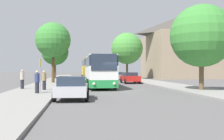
{
  "coord_description": "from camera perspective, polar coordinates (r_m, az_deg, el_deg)",
  "views": [
    {
      "loc": [
        -3.49,
        -23.23,
        1.91
      ],
      "look_at": [
        1.26,
        12.06,
        1.8
      ],
      "focal_mm": 42.0,
      "sensor_mm": 36.0,
      "label": 1
    }
  ],
  "objects": [
    {
      "name": "bus_front",
      "position": [
        27.49,
        -2.83,
        -0.16
      ],
      "size": [
        2.8,
        10.35,
        3.26
      ],
      "rotation": [
        0.0,
        0.0,
        0.0
      ],
      "color": "#238942",
      "rests_on": "ground_plane"
    },
    {
      "name": "tree_left_far",
      "position": [
        35.7,
        -12.71,
        6.35
      ],
      "size": [
        4.65,
        4.65,
        7.94
      ],
      "color": "#513D23",
      "rests_on": "sidewalk_left"
    },
    {
      "name": "tree_right_mid",
      "position": [
        51.24,
        3.3,
        4.7
      ],
      "size": [
        6.13,
        6.13,
        8.87
      ],
      "color": "#513D23",
      "rests_on": "sidewalk_right"
    },
    {
      "name": "tree_right_near",
      "position": [
        23.79,
        18.9,
        7.03
      ],
      "size": [
        5.35,
        5.35,
        7.28
      ],
      "color": "brown",
      "rests_on": "sidewalk_right"
    },
    {
      "name": "pedestrian_waiting_far",
      "position": [
        19.97,
        -15.99,
        -2.48
      ],
      "size": [
        0.36,
        0.36,
        1.66
      ],
      "rotation": [
        0.0,
        0.0,
        0.06
      ],
      "color": "#23232D",
      "rests_on": "sidewalk_left"
    },
    {
      "name": "parked_car_right_near",
      "position": [
        35.62,
        3.94,
        -1.64
      ],
      "size": [
        2.21,
        4.4,
        1.48
      ],
      "rotation": [
        0.0,
        0.0,
        3.17
      ],
      "color": "red",
      "rests_on": "ground_plane"
    },
    {
      "name": "bus_middle",
      "position": [
        41.01,
        -4.54,
        0.13
      ],
      "size": [
        2.93,
        11.9,
        3.52
      ],
      "rotation": [
        0.0,
        0.0,
        0.01
      ],
      "color": "#2D2D2D",
      "rests_on": "ground_plane"
    },
    {
      "name": "parked_car_left_curb",
      "position": [
        16.67,
        -8.68,
        -3.79
      ],
      "size": [
        2.26,
        4.04,
        1.46
      ],
      "rotation": [
        0.0,
        0.0,
        -0.06
      ],
      "color": "#B7B7BC",
      "rests_on": "ground_plane"
    },
    {
      "name": "tree_left_near",
      "position": [
        52.38,
        -12.3,
        3.89
      ],
      "size": [
        5.22,
        5.22,
        7.77
      ],
      "color": "brown",
      "rests_on": "sidewalk_left"
    },
    {
      "name": "sidewalk_right",
      "position": [
        25.55,
        16.64,
        -3.94
      ],
      "size": [
        4.0,
        120.0,
        0.15
      ],
      "primitive_type": "cube",
      "color": "gray",
      "rests_on": "ground_plane"
    },
    {
      "name": "ground_plane",
      "position": [
        23.57,
        0.88,
        -4.47
      ],
      "size": [
        300.0,
        300.0,
        0.0
      ],
      "primitive_type": "plane",
      "color": "#565454",
      "rests_on": "ground"
    },
    {
      "name": "parked_car_right_far",
      "position": [
        46.97,
        1.45,
        -1.25
      ],
      "size": [
        2.18,
        3.99,
        1.38
      ],
      "rotation": [
        0.0,
        0.0,
        3.2
      ],
      "color": "slate",
      "rests_on": "ground_plane"
    },
    {
      "name": "pedestrian_waiting_near",
      "position": [
        23.03,
        -14.55,
        -2.15
      ],
      "size": [
        0.36,
        0.36,
        1.64
      ],
      "rotation": [
        0.0,
        0.0,
        0.35
      ],
      "color": "#23232D",
      "rests_on": "sidewalk_left"
    },
    {
      "name": "pedestrian_walking_back",
      "position": [
        24.82,
        -18.96,
        -1.89
      ],
      "size": [
        0.36,
        0.36,
        1.72
      ],
      "rotation": [
        0.0,
        0.0,
        4.3
      ],
      "color": "#23232D",
      "rests_on": "sidewalk_left"
    },
    {
      "name": "building_right_background",
      "position": [
        59.36,
        16.06,
        5.1
      ],
      "size": [
        16.71,
        15.44,
        14.01
      ],
      "color": "gray",
      "rests_on": "ground_plane"
    },
    {
      "name": "sidewalk_left",
      "position": [
        23.56,
        -16.25,
        -4.29
      ],
      "size": [
        4.0,
        120.0,
        0.15
      ],
      "primitive_type": "cube",
      "color": "gray",
      "rests_on": "ground_plane"
    },
    {
      "name": "bus_stop_sign",
      "position": [
        21.11,
        -15.31,
        -0.2
      ],
      "size": [
        0.08,
        0.45,
        2.62
      ],
      "color": "gray",
      "rests_on": "sidewalk_left"
    }
  ]
}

